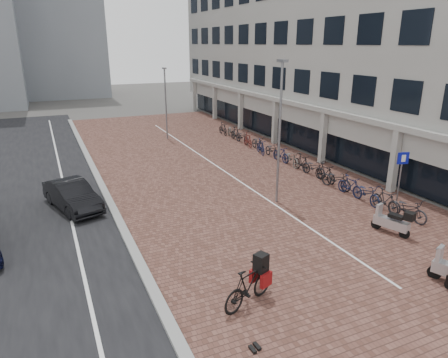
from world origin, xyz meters
TOP-DOWN VIEW (x-y plane):
  - ground at (0.00, 0.00)m, footprint 140.00×140.00m
  - plaza_brick at (2.00, 12.00)m, footprint 14.50×42.00m
  - street_asphalt at (-9.00, 12.00)m, footprint 8.00×50.00m
  - curb at (-5.10, 12.00)m, footprint 0.35×42.00m
  - lane_line at (-7.00, 12.00)m, footprint 0.12×44.00m
  - parking_line at (2.20, 12.00)m, footprint 0.10×30.00m
  - office_building at (12.97, 16.00)m, footprint 8.40×40.00m
  - car_dark at (-6.78, 8.41)m, footprint 2.58×4.35m
  - hero_bike at (-2.63, -1.67)m, footprint 2.17×1.34m
  - shoes at (-3.37, -3.49)m, footprint 0.39×0.33m
  - scooter_front at (4.95, 0.21)m, footprint 1.03×1.78m
  - parking_sign at (7.50, 2.34)m, footprint 0.55×0.18m
  - lamp_near at (2.51, 5.21)m, footprint 0.12×0.12m
  - lamp_far at (1.59, 20.96)m, footprint 0.12×0.12m
  - bike_row at (6.55, 10.65)m, footprint 1.31×21.45m

SIDE VIEW (x-z plane):
  - ground at x=0.00m, z-range 0.00..0.00m
  - street_asphalt at x=-9.00m, z-range -0.01..0.02m
  - plaza_brick at x=2.00m, z-range -0.01..0.03m
  - lane_line at x=-7.00m, z-range 0.02..0.02m
  - parking_line at x=2.20m, z-range 0.03..0.04m
  - shoes at x=-3.37m, z-range 0.00..0.09m
  - curb at x=-5.10m, z-range 0.00..0.14m
  - bike_row at x=6.55m, z-range 0.00..1.05m
  - scooter_front at x=4.95m, z-range 0.00..1.17m
  - hero_bike at x=-2.63m, z-range -0.08..1.40m
  - car_dark at x=-6.78m, z-range 0.00..1.35m
  - parking_sign at x=7.50m, z-range 0.49..3.19m
  - lamp_far at x=1.59m, z-range 0.00..5.64m
  - lamp_near at x=2.51m, z-range 0.00..6.76m
  - office_building at x=12.97m, z-range 0.94..15.94m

